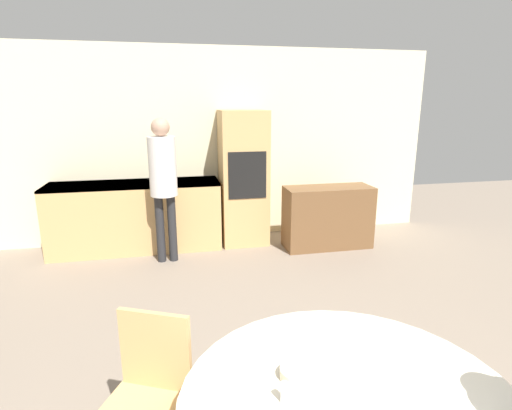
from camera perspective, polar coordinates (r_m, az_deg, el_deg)
wall_back at (r=5.59m, az=-5.38°, el=8.48°), size 6.10×0.05×2.60m
kitchen_counter at (r=5.39m, az=-16.74°, el=-1.43°), size 2.14×0.60×0.89m
oven_unit at (r=5.36m, az=-1.82°, el=3.86°), size 0.61×0.59×1.78m
sideboard at (r=5.36m, az=10.20°, el=-1.71°), size 1.15×0.45×0.81m
chair_far_left at (r=2.23m, az=-15.17°, el=-24.35°), size 0.53×0.53×0.88m
person_standing at (r=4.75m, az=-13.14°, el=4.30°), size 0.32×0.32×1.71m
bowl_near at (r=1.88m, az=5.94°, el=-22.77°), size 0.15×0.15×0.05m
salt_shaker at (r=1.75m, az=4.07°, el=-25.15°), size 0.03×0.03×0.09m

